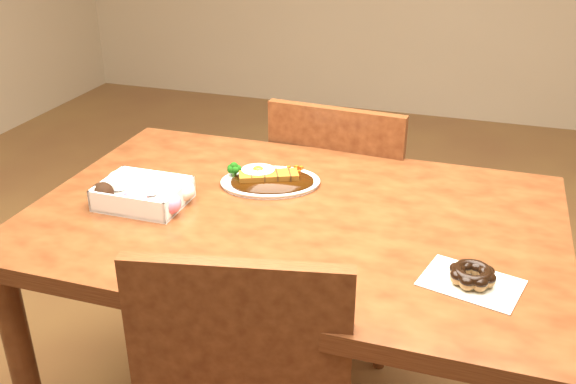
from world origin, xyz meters
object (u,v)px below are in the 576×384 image
(katsu_curry_plate, at_px, (269,179))
(chair_far, at_px, (344,214))
(pon_de_ring, at_px, (472,275))
(donut_box, at_px, (143,193))
(table, at_px, (293,250))

(katsu_curry_plate, bearing_deg, chair_far, 74.97)
(katsu_curry_plate, bearing_deg, pon_de_ring, -30.27)
(katsu_curry_plate, distance_m, donut_box, 0.31)
(table, xyz_separation_m, pon_de_ring, (0.41, -0.17, 0.12))
(table, relative_size, donut_box, 5.25)
(table, height_order, katsu_curry_plate, katsu_curry_plate)
(chair_far, distance_m, katsu_curry_plate, 0.51)
(katsu_curry_plate, xyz_separation_m, donut_box, (-0.24, -0.19, 0.02))
(chair_far, height_order, donut_box, chair_far)
(pon_de_ring, bearing_deg, donut_box, 172.06)
(pon_de_ring, bearing_deg, chair_far, 119.77)
(chair_far, relative_size, katsu_curry_plate, 3.02)
(table, height_order, pon_de_ring, pon_de_ring)
(chair_far, distance_m, pon_de_ring, 0.86)
(table, height_order, donut_box, donut_box)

